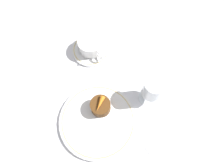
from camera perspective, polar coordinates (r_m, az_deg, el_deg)
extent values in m
plane|color=white|center=(0.70, -2.61, -5.17)|extent=(3.00, 3.00, 0.00)
cylinder|color=white|center=(0.68, -3.73, -9.65)|extent=(0.24, 0.24, 0.01)
torus|color=tan|center=(0.67, -3.76, -9.56)|extent=(0.22, 0.22, 0.00)
cylinder|color=white|center=(0.77, -5.48, 8.93)|extent=(0.13, 0.13, 0.01)
torus|color=tan|center=(0.77, -5.51, 9.08)|extent=(0.12, 0.12, 0.00)
cylinder|color=white|center=(0.75, -5.62, 10.14)|extent=(0.08, 0.08, 0.05)
cylinder|color=#331E0F|center=(0.74, -5.64, 10.27)|extent=(0.07, 0.07, 0.04)
torus|color=white|center=(0.72, -3.33, 7.56)|extent=(0.04, 0.01, 0.04)
cube|color=silver|center=(0.75, -5.62, 6.40)|extent=(0.02, 0.08, 0.00)
ellipsoid|color=silver|center=(0.75, -1.97, 7.76)|extent=(0.02, 0.03, 0.00)
cylinder|color=silver|center=(0.71, 9.44, -3.48)|extent=(0.06, 0.06, 0.01)
cylinder|color=silver|center=(0.69, 9.81, -2.78)|extent=(0.01, 0.01, 0.05)
cylinder|color=silver|center=(0.63, 10.72, -1.00)|extent=(0.06, 0.06, 0.07)
cylinder|color=#470A14|center=(0.64, 10.49, -1.45)|extent=(0.05, 0.05, 0.04)
cube|color=silver|center=(0.67, 3.95, -20.68)|extent=(0.02, 0.15, 0.01)
cube|color=silver|center=(0.68, 11.01, -15.83)|extent=(0.03, 0.05, 0.01)
cylinder|color=#563314|center=(0.66, -3.02, -5.81)|extent=(0.06, 0.06, 0.04)
cone|color=orange|center=(0.63, -3.15, -5.13)|extent=(0.04, 0.05, 0.02)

